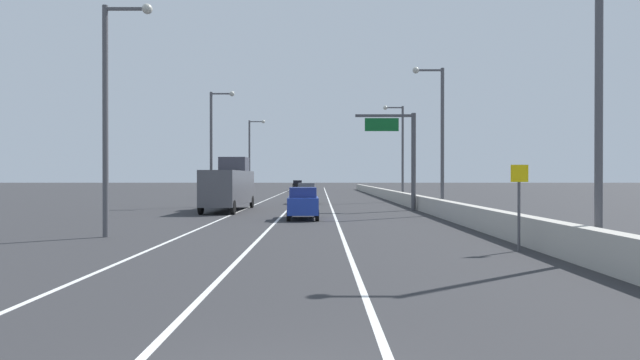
% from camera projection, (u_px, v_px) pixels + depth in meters
% --- Properties ---
extents(ground_plane, '(320.00, 320.00, 0.00)m').
position_uv_depth(ground_plane, '(318.00, 196.00, 69.51)').
color(ground_plane, '#2D2D30').
extents(lane_stripe_left, '(0.16, 130.00, 0.00)m').
position_uv_depth(lane_stripe_left, '(270.00, 199.00, 60.52)').
color(lane_stripe_left, silver).
rests_on(lane_stripe_left, ground_plane).
extents(lane_stripe_center, '(0.16, 130.00, 0.00)m').
position_uv_depth(lane_stripe_center, '(300.00, 199.00, 60.51)').
color(lane_stripe_center, silver).
rests_on(lane_stripe_center, ground_plane).
extents(lane_stripe_right, '(0.16, 130.00, 0.00)m').
position_uv_depth(lane_stripe_right, '(330.00, 199.00, 60.50)').
color(lane_stripe_right, silver).
rests_on(lane_stripe_right, ground_plane).
extents(jersey_barrier_right, '(0.60, 120.00, 1.10)m').
position_uv_depth(jersey_barrier_right, '(409.00, 200.00, 45.48)').
color(jersey_barrier_right, '#B2ADA3').
rests_on(jersey_barrier_right, ground_plane).
extents(overhead_sign_gantry, '(4.68, 0.36, 7.50)m').
position_uv_depth(overhead_sign_gantry, '(405.00, 149.00, 39.40)').
color(overhead_sign_gantry, '#47474C').
rests_on(overhead_sign_gantry, ground_plane).
extents(speed_advisory_sign, '(0.60, 0.11, 3.00)m').
position_uv_depth(speed_advisory_sign, '(521.00, 200.00, 17.75)').
color(speed_advisory_sign, '#4C4C51').
rests_on(speed_advisory_sign, ground_plane).
extents(lamp_post_right_near, '(2.14, 0.44, 9.98)m').
position_uv_depth(lamp_post_right_near, '(592.00, 75.00, 15.86)').
color(lamp_post_right_near, '#4C4C51').
rests_on(lamp_post_right_near, ground_plane).
extents(lamp_post_right_second, '(2.14, 0.44, 9.98)m').
position_uv_depth(lamp_post_right_second, '(440.00, 130.00, 34.43)').
color(lamp_post_right_second, '#4C4C51').
rests_on(lamp_post_right_second, ground_plane).
extents(lamp_post_right_third, '(2.14, 0.44, 9.98)m').
position_uv_depth(lamp_post_right_third, '(402.00, 146.00, 52.99)').
color(lamp_post_right_third, '#4C4C51').
rests_on(lamp_post_right_third, ground_plane).
extents(lamp_post_left_near, '(2.14, 0.44, 9.98)m').
position_uv_depth(lamp_post_left_near, '(113.00, 103.00, 21.91)').
color(lamp_post_left_near, '#4C4C51').
rests_on(lamp_post_left_near, ground_plane).
extents(lamp_post_left_mid, '(2.14, 0.44, 9.98)m').
position_uv_depth(lamp_post_left_mid, '(216.00, 140.00, 44.19)').
color(lamp_post_left_mid, '#4C4C51').
rests_on(lamp_post_left_mid, ground_plane).
extents(lamp_post_left_far, '(2.14, 0.44, 9.98)m').
position_uv_depth(lamp_post_left_far, '(253.00, 153.00, 66.47)').
color(lamp_post_left_far, '#4C4C51').
rests_on(lamp_post_left_far, ground_plane).
extents(car_blue_0, '(1.98, 4.07, 1.95)m').
position_uv_depth(car_blue_0, '(304.00, 203.00, 31.22)').
color(car_blue_0, '#1E389E').
rests_on(car_blue_0, ground_plane).
extents(car_black_1, '(2.03, 4.78, 1.96)m').
position_uv_depth(car_black_1, '(299.00, 186.00, 95.01)').
color(car_black_1, black).
rests_on(car_black_1, ground_plane).
extents(car_gray_2, '(1.93, 4.47, 2.00)m').
position_uv_depth(car_gray_2, '(308.00, 193.00, 49.81)').
color(car_gray_2, slate).
rests_on(car_gray_2, ground_plane).
extents(box_truck, '(2.71, 9.32, 4.15)m').
position_uv_depth(box_truck, '(231.00, 186.00, 39.10)').
color(box_truck, '#4C4C51').
rests_on(box_truck, ground_plane).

